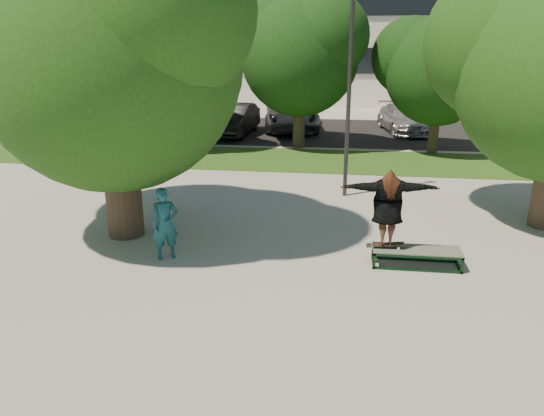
# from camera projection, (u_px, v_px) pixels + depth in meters

# --- Properties ---
(ground) EXTENTS (120.00, 120.00, 0.00)m
(ground) POSITION_uv_depth(u_px,v_px,m) (296.00, 261.00, 11.34)
(ground) COLOR gray
(ground) RESTS_ON ground
(grass_strip) EXTENTS (30.00, 4.00, 0.02)m
(grass_strip) POSITION_uv_depth(u_px,v_px,m) (345.00, 161.00, 20.15)
(grass_strip) COLOR #264714
(grass_strip) RESTS_ON ground
(asphalt_strip) EXTENTS (40.00, 8.00, 0.01)m
(asphalt_strip) POSITION_uv_depth(u_px,v_px,m) (325.00, 131.00, 26.40)
(asphalt_strip) COLOR black
(asphalt_strip) RESTS_ON ground
(tree_left) EXTENTS (6.96, 5.95, 7.12)m
(tree_left) POSITION_uv_depth(u_px,v_px,m) (107.00, 43.00, 11.54)
(tree_left) COLOR #38281E
(tree_left) RESTS_ON ground
(bg_tree_left) EXTENTS (5.28, 4.51, 5.77)m
(bg_tree_left) POSITION_uv_depth(u_px,v_px,m) (161.00, 57.00, 21.44)
(bg_tree_left) COLOR #38281E
(bg_tree_left) RESTS_ON ground
(bg_tree_mid) EXTENTS (5.76, 4.92, 6.24)m
(bg_tree_mid) POSITION_uv_depth(u_px,v_px,m) (298.00, 49.00, 21.59)
(bg_tree_mid) COLOR #38281E
(bg_tree_mid) RESTS_ON ground
(bg_tree_right) EXTENTS (5.04, 4.31, 5.43)m
(bg_tree_right) POSITION_uv_depth(u_px,v_px,m) (438.00, 64.00, 20.58)
(bg_tree_right) COLOR #38281E
(bg_tree_right) RESTS_ON ground
(lamppost) EXTENTS (0.25, 0.15, 6.11)m
(lamppost) POSITION_uv_depth(u_px,v_px,m) (349.00, 89.00, 14.94)
(lamppost) COLOR #2D2D30
(lamppost) RESTS_ON ground
(grind_box) EXTENTS (1.80, 0.60, 0.38)m
(grind_box) POSITION_uv_depth(u_px,v_px,m) (416.00, 257.00, 11.03)
(grind_box) COLOR black
(grind_box) RESTS_ON ground
(skater_rig) EXTENTS (2.01, 0.68, 1.68)m
(skater_rig) POSITION_uv_depth(u_px,v_px,m) (388.00, 208.00, 10.78)
(skater_rig) COLOR white
(skater_rig) RESTS_ON grind_box
(bystander) EXTENTS (0.68, 0.62, 1.57)m
(bystander) POSITION_uv_depth(u_px,v_px,m) (165.00, 224.00, 11.24)
(bystander) COLOR #175057
(bystander) RESTS_ON ground
(car_silver_a) EXTENTS (1.78, 4.15, 1.40)m
(car_silver_a) POSITION_uv_depth(u_px,v_px,m) (151.00, 114.00, 27.26)
(car_silver_a) COLOR silver
(car_silver_a) RESTS_ON asphalt_strip
(car_dark) EXTENTS (1.87, 4.54, 1.46)m
(car_dark) POSITION_uv_depth(u_px,v_px,m) (234.00, 120.00, 25.31)
(car_dark) COLOR black
(car_dark) RESTS_ON asphalt_strip
(car_grey) EXTENTS (3.25, 5.88, 1.56)m
(car_grey) POSITION_uv_depth(u_px,v_px,m) (292.00, 114.00, 26.78)
(car_grey) COLOR #525357
(car_grey) RESTS_ON asphalt_strip
(car_silver_b) EXTENTS (2.61, 4.83, 1.33)m
(car_silver_b) POSITION_uv_depth(u_px,v_px,m) (404.00, 118.00, 26.06)
(car_silver_b) COLOR #ADACB1
(car_silver_b) RESTS_ON asphalt_strip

